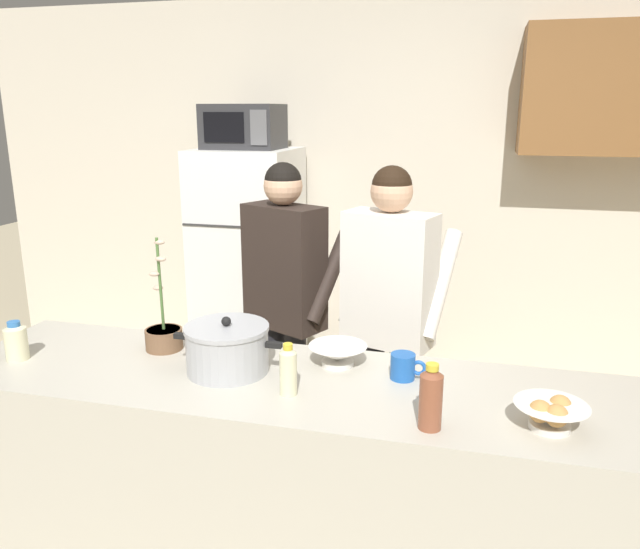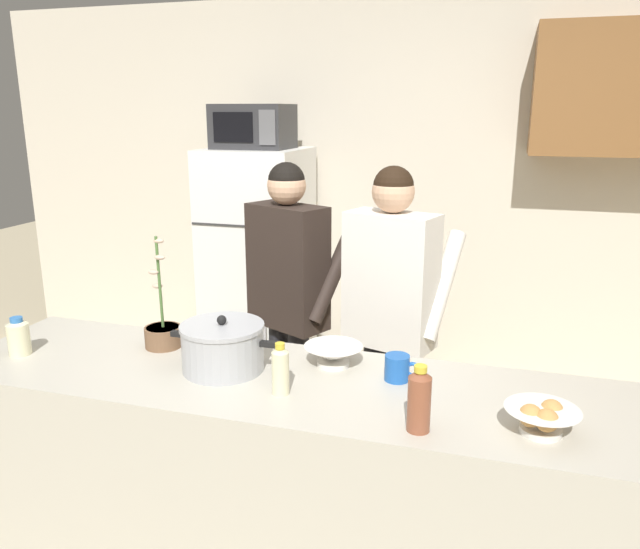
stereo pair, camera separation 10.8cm
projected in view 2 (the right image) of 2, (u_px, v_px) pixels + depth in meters
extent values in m
cube|color=beige|center=(392.00, 194.00, 4.28)|extent=(6.00, 0.12, 2.60)
cube|color=#BCB7A8|center=(279.00, 488.00, 2.37)|extent=(2.54, 0.68, 0.92)
cube|color=white|center=(258.00, 269.00, 4.22)|extent=(0.64, 0.64, 1.62)
cube|color=#333333|center=(237.00, 226.00, 3.83)|extent=(0.63, 0.01, 0.01)
cylinder|color=#B2B2B7|center=(264.00, 297.00, 3.87)|extent=(0.02, 0.02, 0.73)
cube|color=#2D2D30|center=(253.00, 127.00, 3.95)|extent=(0.48, 0.36, 0.28)
cube|color=black|center=(233.00, 127.00, 3.80)|extent=(0.26, 0.01, 0.18)
cube|color=#59595B|center=(267.00, 128.00, 3.74)|extent=(0.11, 0.01, 0.21)
cylinder|color=black|center=(299.00, 399.00, 3.24)|extent=(0.11, 0.11, 0.79)
cylinder|color=black|center=(280.00, 391.00, 3.33)|extent=(0.11, 0.11, 0.79)
cube|color=#2D231E|center=(288.00, 267.00, 3.10)|extent=(0.46, 0.36, 0.63)
sphere|color=#D8A884|center=(287.00, 186.00, 3.00)|extent=(0.19, 0.19, 0.19)
sphere|color=black|center=(286.00, 181.00, 2.99)|extent=(0.18, 0.18, 0.18)
cylinder|color=#2D231E|center=(334.00, 273.00, 3.06)|extent=(0.23, 0.37, 0.48)
cylinder|color=#2D231E|center=(277.00, 260.00, 3.33)|extent=(0.23, 0.37, 0.48)
cylinder|color=black|center=(399.00, 424.00, 2.98)|extent=(0.11, 0.11, 0.79)
cylinder|color=black|center=(373.00, 416.00, 3.06)|extent=(0.11, 0.11, 0.79)
cube|color=white|center=(391.00, 280.00, 2.83)|extent=(0.45, 0.31, 0.63)
sphere|color=#D8A884|center=(393.00, 192.00, 2.73)|extent=(0.19, 0.19, 0.19)
sphere|color=black|center=(393.00, 186.00, 2.72)|extent=(0.18, 0.18, 0.18)
cylinder|color=white|center=(443.00, 286.00, 2.82)|extent=(0.19, 0.38, 0.48)
cylinder|color=white|center=(365.00, 273.00, 3.05)|extent=(0.19, 0.38, 0.48)
cylinder|color=#ADAFB5|center=(223.00, 349.00, 2.30)|extent=(0.31, 0.31, 0.16)
cylinder|color=#ADAFB5|center=(222.00, 327.00, 2.28)|extent=(0.31, 0.31, 0.02)
sphere|color=black|center=(222.00, 320.00, 2.27)|extent=(0.04, 0.04, 0.04)
cube|color=black|center=(179.00, 334.00, 2.34)|extent=(0.06, 0.02, 0.02)
cube|color=black|center=(268.00, 344.00, 2.24)|extent=(0.06, 0.02, 0.02)
cylinder|color=#1E59B2|center=(397.00, 368.00, 2.22)|extent=(0.09, 0.09, 0.10)
torus|color=#1E59B2|center=(413.00, 370.00, 2.20)|extent=(0.06, 0.01, 0.06)
cylinder|color=white|center=(540.00, 430.00, 1.86)|extent=(0.12, 0.12, 0.02)
cone|color=white|center=(542.00, 418.00, 1.85)|extent=(0.23, 0.23, 0.06)
sphere|color=tan|center=(530.00, 416.00, 1.84)|extent=(0.07, 0.07, 0.07)
sphere|color=tan|center=(552.00, 411.00, 1.87)|extent=(0.07, 0.07, 0.07)
sphere|color=tan|center=(547.00, 420.00, 1.81)|extent=(0.07, 0.07, 0.07)
cylinder|color=white|center=(333.00, 363.00, 2.36)|extent=(0.12, 0.12, 0.02)
cone|color=white|center=(333.00, 353.00, 2.34)|extent=(0.23, 0.23, 0.06)
cylinder|color=beige|center=(19.00, 339.00, 2.45)|extent=(0.09, 0.09, 0.13)
cone|color=beige|center=(16.00, 322.00, 2.43)|extent=(0.09, 0.09, 0.02)
cylinder|color=#3372BF|center=(16.00, 320.00, 2.43)|extent=(0.05, 0.05, 0.02)
cylinder|color=beige|center=(280.00, 373.00, 2.11)|extent=(0.06, 0.06, 0.15)
cone|color=beige|center=(280.00, 349.00, 2.08)|extent=(0.06, 0.06, 0.02)
cylinder|color=gold|center=(280.00, 346.00, 2.08)|extent=(0.03, 0.03, 0.02)
cylinder|color=brown|center=(419.00, 404.00, 1.86)|extent=(0.07, 0.07, 0.17)
cone|color=brown|center=(420.00, 373.00, 1.83)|extent=(0.07, 0.07, 0.03)
cylinder|color=gold|center=(421.00, 369.00, 1.83)|extent=(0.04, 0.04, 0.02)
cylinder|color=brown|center=(163.00, 337.00, 2.54)|extent=(0.15, 0.15, 0.09)
cylinder|color=#38281E|center=(163.00, 328.00, 2.53)|extent=(0.14, 0.14, 0.01)
cylinder|color=#4C7238|center=(159.00, 282.00, 2.48)|extent=(0.01, 0.02, 0.38)
ellipsoid|color=beige|center=(157.00, 286.00, 2.49)|extent=(0.04, 0.03, 0.02)
ellipsoid|color=beige|center=(153.00, 272.00, 2.46)|extent=(0.04, 0.03, 0.02)
ellipsoid|color=beige|center=(160.00, 257.00, 2.43)|extent=(0.04, 0.03, 0.02)
ellipsoid|color=beige|center=(159.00, 241.00, 2.43)|extent=(0.04, 0.03, 0.02)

